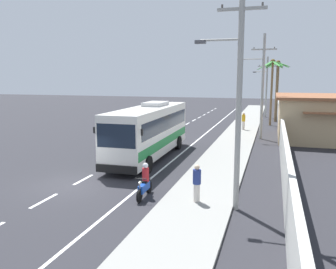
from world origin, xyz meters
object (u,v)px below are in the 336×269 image
(motorcycle_beside_bus, at_px, (145,184))
(utility_pole_nearest, at_px, (238,90))
(pedestrian_near_kerb, at_px, (197,182))
(utility_pole_mid, at_px, (262,84))
(palm_second, at_px, (277,83))
(palm_nearest, at_px, (272,76))
(coach_bus_foreground, at_px, (150,130))
(pedestrian_midwalk, at_px, (243,121))
(utility_pole_far, at_px, (266,85))

(motorcycle_beside_bus, relative_size, utility_pole_nearest, 0.20)
(pedestrian_near_kerb, relative_size, utility_pole_mid, 0.18)
(motorcycle_beside_bus, height_order, utility_pole_nearest, utility_pole_nearest)
(motorcycle_beside_bus, xyz_separation_m, palm_second, (5.94, 31.45, 4.22))
(palm_second, bearing_deg, utility_pole_nearest, -93.13)
(palm_nearest, bearing_deg, coach_bus_foreground, -111.93)
(utility_pole_nearest, distance_m, palm_nearest, 27.92)
(pedestrian_midwalk, xyz_separation_m, palm_second, (3.24, 9.16, 3.81))
(coach_bus_foreground, bearing_deg, palm_nearest, 68.07)
(pedestrian_midwalk, height_order, utility_pole_far, utility_pole_far)
(motorcycle_beside_bus, xyz_separation_m, utility_pole_mid, (4.53, 17.89, 4.33))
(coach_bus_foreground, distance_m, pedestrian_near_kerb, 9.69)
(utility_pole_nearest, distance_m, palm_second, 31.81)
(utility_pole_far, relative_size, palm_second, 1.09)
(motorcycle_beside_bus, bearing_deg, pedestrian_near_kerb, -5.90)
(pedestrian_midwalk, height_order, utility_pole_mid, utility_pole_mid)
(motorcycle_beside_bus, xyz_separation_m, pedestrian_near_kerb, (2.54, -0.26, 0.36))
(pedestrian_midwalk, bearing_deg, coach_bus_foreground, -178.72)
(palm_nearest, height_order, palm_second, palm_second)
(coach_bus_foreground, distance_m, motorcycle_beside_bus, 8.42)
(utility_pole_nearest, height_order, utility_pole_far, utility_pole_nearest)
(utility_pole_mid, relative_size, palm_second, 1.22)
(utility_pole_nearest, bearing_deg, utility_pole_far, 89.51)
(pedestrian_midwalk, height_order, palm_second, palm_second)
(utility_pole_far, xyz_separation_m, palm_second, (1.42, -4.65, 0.40))
(coach_bus_foreground, relative_size, utility_pole_nearest, 1.18)
(utility_pole_far, distance_m, palm_nearest, 8.66)
(motorcycle_beside_bus, relative_size, utility_pole_far, 0.24)
(coach_bus_foreground, bearing_deg, motorcycle_beside_bus, -72.04)
(coach_bus_foreground, xyz_separation_m, utility_pole_mid, (7.09, 9.98, 3.01))
(utility_pole_far, bearing_deg, motorcycle_beside_bus, -97.13)
(utility_pole_mid, height_order, palm_nearest, utility_pole_mid)
(utility_pole_far, bearing_deg, palm_second, -72.98)
(motorcycle_beside_bus, height_order, palm_nearest, palm_nearest)
(pedestrian_near_kerb, distance_m, palm_second, 32.12)
(motorcycle_beside_bus, height_order, utility_pole_mid, utility_pole_mid)
(motorcycle_beside_bus, height_order, pedestrian_near_kerb, pedestrian_near_kerb)
(coach_bus_foreground, height_order, pedestrian_near_kerb, coach_bus_foreground)
(utility_pole_nearest, relative_size, utility_pole_mid, 1.03)
(pedestrian_near_kerb, height_order, palm_nearest, palm_nearest)
(pedestrian_near_kerb, relative_size, utility_pole_nearest, 0.17)
(palm_nearest, bearing_deg, motorcycle_beside_bus, -100.98)
(utility_pole_mid, bearing_deg, pedestrian_near_kerb, -96.24)
(pedestrian_near_kerb, relative_size, palm_second, 0.22)
(utility_pole_mid, bearing_deg, coach_bus_foreground, -125.40)
(utility_pole_mid, bearing_deg, pedestrian_midwalk, 112.59)
(palm_second, bearing_deg, pedestrian_near_kerb, -96.12)
(pedestrian_midwalk, bearing_deg, motorcycle_beside_bus, -165.52)
(pedestrian_midwalk, bearing_deg, utility_pole_mid, -136.02)
(pedestrian_midwalk, height_order, utility_pole_nearest, utility_pole_nearest)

